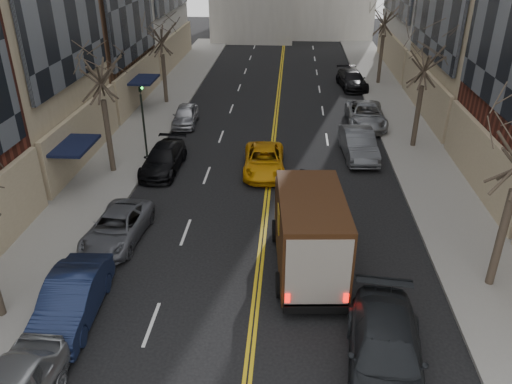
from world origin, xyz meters
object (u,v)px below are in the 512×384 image
(ups_truck, at_px, (309,231))
(observer_sedan, at_px, (385,353))
(taxi, at_px, (264,161))
(pedestrian, at_px, (303,183))

(ups_truck, bearing_deg, observer_sedan, -71.61)
(ups_truck, height_order, taxi, ups_truck)
(pedestrian, bearing_deg, taxi, 46.19)
(taxi, relative_size, pedestrian, 3.03)
(pedestrian, bearing_deg, observer_sedan, -157.83)
(ups_truck, distance_m, pedestrian, 6.20)
(observer_sedan, relative_size, taxi, 1.20)
(observer_sedan, bearing_deg, ups_truck, 119.09)
(observer_sedan, xyz_separation_m, pedestrian, (-2.33, 11.37, -0.01))
(observer_sedan, height_order, taxi, observer_sedan)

